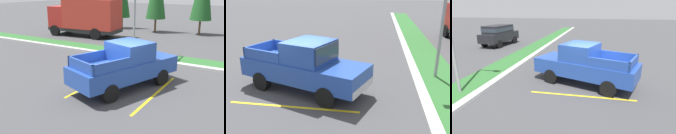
{
  "view_description": "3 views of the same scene",
  "coord_description": "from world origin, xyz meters",
  "views": [
    {
      "loc": [
        5.43,
        -9.74,
        4.46
      ],
      "look_at": [
        -0.52,
        0.17,
        0.9
      ],
      "focal_mm": 41.99,
      "sensor_mm": 36.0,
      "label": 1
    },
    {
      "loc": [
        9.03,
        3.14,
        4.17
      ],
      "look_at": [
        -0.08,
        1.63,
        1.0
      ],
      "focal_mm": 39.07,
      "sensor_mm": 36.0,
      "label": 2
    },
    {
      "loc": [
        -9.22,
        -0.46,
        3.84
      ],
      "look_at": [
        -0.35,
        1.3,
        0.98
      ],
      "focal_mm": 30.28,
      "sensor_mm": 36.0,
      "label": 3
    }
  ],
  "objects": [
    {
      "name": "ground_plane",
      "position": [
        0.0,
        0.0,
        0.0
      ],
      "size": [
        120.0,
        120.0,
        0.0
      ],
      "primitive_type": "plane",
      "color": "#424244"
    },
    {
      "name": "parking_line_near",
      "position": [
        -1.45,
        0.27,
        0.0
      ],
      "size": [
        0.12,
        4.8,
        0.01
      ],
      "primitive_type": "cube",
      "color": "yellow",
      "rests_on": "ground"
    },
    {
      "name": "parking_line_far",
      "position": [
        1.65,
        0.27,
        0.0
      ],
      "size": [
        0.12,
        4.8,
        0.01
      ],
      "primitive_type": "cube",
      "color": "yellow",
      "rests_on": "ground"
    },
    {
      "name": "curb_strip",
      "position": [
        0.0,
        5.0,
        0.07
      ],
      "size": [
        56.0,
        0.4,
        0.15
      ],
      "primitive_type": "cube",
      "color": "#B2B2AD",
      "rests_on": "ground"
    },
    {
      "name": "grass_median",
      "position": [
        0.0,
        6.1,
        0.03
      ],
      "size": [
        56.0,
        1.8,
        0.06
      ],
      "primitive_type": "cube",
      "color": "#2D662D",
      "rests_on": "ground"
    },
    {
      "name": "pickup_truck_main",
      "position": [
        0.11,
        0.32,
        1.04
      ],
      "size": [
        3.54,
        5.55,
        2.1
      ],
      "color": "black",
      "rests_on": "ground"
    },
    {
      "name": "cargo_truck_distant",
      "position": [
        -9.22,
        9.95,
        1.85
      ],
      "size": [
        6.95,
        2.93,
        3.4
      ],
      "color": "black",
      "rests_on": "ground"
    }
  ]
}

